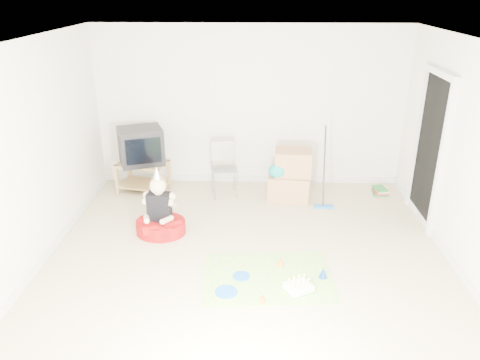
{
  "coord_description": "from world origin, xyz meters",
  "views": [
    {
      "loc": [
        0.07,
        -4.93,
        3.15
      ],
      "look_at": [
        -0.1,
        0.4,
        0.9
      ],
      "focal_mm": 35.0,
      "sensor_mm": 36.0,
      "label": 1
    }
  ],
  "objects_px": {
    "cardboard_boxes": "(290,176)",
    "birthday_cake": "(298,288)",
    "seated_woman": "(160,219)",
    "tv_stand": "(143,174)",
    "crt_tv": "(141,146)",
    "folding_chair": "(225,170)"
  },
  "relations": [
    {
      "from": "cardboard_boxes",
      "to": "birthday_cake",
      "type": "xyz_separation_m",
      "value": [
        -0.05,
        -2.42,
        -0.35
      ]
    },
    {
      "from": "birthday_cake",
      "to": "seated_woman",
      "type": "bearing_deg",
      "value": 144.57
    },
    {
      "from": "tv_stand",
      "to": "seated_woman",
      "type": "relative_size",
      "value": 0.9
    },
    {
      "from": "crt_tv",
      "to": "folding_chair",
      "type": "xyz_separation_m",
      "value": [
        1.33,
        -0.12,
        -0.35
      ]
    },
    {
      "from": "birthday_cake",
      "to": "crt_tv",
      "type": "bearing_deg",
      "value": 130.95
    },
    {
      "from": "folding_chair",
      "to": "cardboard_boxes",
      "type": "height_order",
      "value": "folding_chair"
    },
    {
      "from": "folding_chair",
      "to": "birthday_cake",
      "type": "height_order",
      "value": "folding_chair"
    },
    {
      "from": "crt_tv",
      "to": "cardboard_boxes",
      "type": "bearing_deg",
      "value": -26.73
    },
    {
      "from": "folding_chair",
      "to": "seated_woman",
      "type": "bearing_deg",
      "value": -121.93
    },
    {
      "from": "crt_tv",
      "to": "cardboard_boxes",
      "type": "xyz_separation_m",
      "value": [
        2.35,
        -0.23,
        -0.39
      ]
    },
    {
      "from": "cardboard_boxes",
      "to": "birthday_cake",
      "type": "distance_m",
      "value": 2.45
    },
    {
      "from": "folding_chair",
      "to": "cardboard_boxes",
      "type": "xyz_separation_m",
      "value": [
        1.02,
        -0.11,
        -0.04
      ]
    },
    {
      "from": "seated_woman",
      "to": "birthday_cake",
      "type": "bearing_deg",
      "value": -35.43
    },
    {
      "from": "cardboard_boxes",
      "to": "folding_chair",
      "type": "bearing_deg",
      "value": 173.91
    },
    {
      "from": "crt_tv",
      "to": "tv_stand",
      "type": "bearing_deg",
      "value": 0.0
    },
    {
      "from": "tv_stand",
      "to": "crt_tv",
      "type": "distance_m",
      "value": 0.49
    },
    {
      "from": "cardboard_boxes",
      "to": "seated_woman",
      "type": "xyz_separation_m",
      "value": [
        -1.82,
        -1.17,
        -0.17
      ]
    },
    {
      "from": "crt_tv",
      "to": "cardboard_boxes",
      "type": "relative_size",
      "value": 0.83
    },
    {
      "from": "tv_stand",
      "to": "birthday_cake",
      "type": "distance_m",
      "value": 3.52
    },
    {
      "from": "folding_chair",
      "to": "birthday_cake",
      "type": "distance_m",
      "value": 2.74
    },
    {
      "from": "tv_stand",
      "to": "birthday_cake",
      "type": "bearing_deg",
      "value": -49.05
    },
    {
      "from": "seated_woman",
      "to": "cardboard_boxes",
      "type": "bearing_deg",
      "value": 32.67
    }
  ]
}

